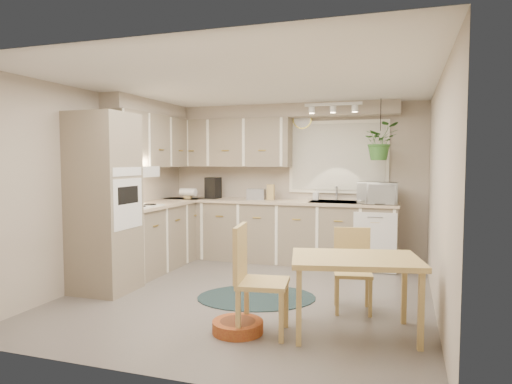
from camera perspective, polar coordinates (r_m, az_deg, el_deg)
floor at (r=5.39m, az=-0.83°, el=-12.73°), size 4.20×4.20×0.00m
ceiling at (r=5.23m, az=-0.85°, el=13.34°), size 4.20×4.20×0.00m
wall_back at (r=7.19m, az=4.64°, el=1.19°), size 4.00×0.04×2.40m
wall_front at (r=3.27m, az=-12.96°, el=-2.27°), size 4.00×0.04×2.40m
wall_left at (r=6.12m, az=-18.82°, el=0.50°), size 0.04×4.20×2.40m
wall_right at (r=4.90m, az=21.85°, el=-0.40°), size 0.04×4.20×2.40m
base_cab_left at (r=6.77m, az=-12.14°, el=-5.46°), size 0.60×1.85×0.90m
base_cab_back at (r=7.03m, az=2.43°, el=-5.02°), size 3.60×0.60×0.90m
counter_left at (r=6.70m, az=-12.13°, el=-1.49°), size 0.64×1.89×0.04m
counter_back at (r=6.96m, az=2.42°, el=-1.21°), size 3.64×0.64×0.04m
oven_stack at (r=5.64m, az=-18.44°, el=-1.30°), size 0.65×0.65×2.10m
wall_oven_face at (r=5.46m, az=-15.74°, el=-1.42°), size 0.02×0.56×0.58m
upper_cab_left at (r=6.85m, az=-12.69°, el=6.19°), size 0.35×2.00×0.75m
upper_cab_back at (r=7.32m, az=-3.34°, el=6.14°), size 2.00×0.35×0.75m
soffit_left at (r=6.90m, az=-12.93°, el=10.13°), size 0.30×2.00×0.20m
soffit_back at (r=7.12m, az=2.81°, el=10.03°), size 3.60×0.30×0.20m
cooktop at (r=6.21m, az=-14.74°, el=-1.74°), size 0.52×0.58×0.02m
range_hood at (r=6.19m, az=-14.97°, el=2.47°), size 0.40×0.60×0.14m
window_blinds at (r=7.02m, az=10.18°, el=4.34°), size 1.40×0.02×1.00m
window_frame at (r=7.03m, az=10.19°, el=4.34°), size 1.50×0.02×1.10m
sink at (r=6.78m, az=9.79°, el=-1.57°), size 0.70×0.48×0.10m
dishwasher_front at (r=6.48m, az=14.61°, el=-6.14°), size 0.58×0.02×0.83m
track_light_bar at (r=6.55m, az=9.61°, el=10.78°), size 0.80×0.04×0.04m
wall_clock at (r=7.14m, az=5.81°, el=9.03°), size 0.30×0.03×0.30m
dining_table at (r=4.25m, az=12.25°, el=-12.54°), size 1.24×0.96×0.70m
chair_left at (r=4.13m, az=0.89°, el=-10.92°), size 0.52×0.52×0.98m
chair_back at (r=4.84m, az=12.01°, el=-9.60°), size 0.46×0.46×0.84m
braided_rug at (r=5.28m, az=0.07°, el=-13.03°), size 1.59×1.37×0.01m
pet_bed at (r=4.28m, az=-2.29°, el=-16.47°), size 0.50×0.50×0.11m
microwave at (r=6.60m, az=14.92°, el=0.16°), size 0.56×0.32×0.37m
soap_bottle at (r=6.97m, az=7.51°, el=-0.72°), size 0.10×0.19×0.08m
hanging_plant at (r=6.59m, az=15.26°, el=5.62°), size 0.64×0.67×0.41m
coffee_maker at (r=7.30m, az=-5.38°, el=0.51°), size 0.21×0.25×0.34m
toaster at (r=7.07m, az=0.04°, el=-0.28°), size 0.29×0.18×0.17m
knife_block at (r=7.03m, az=1.84°, el=-0.02°), size 0.12×0.12×0.24m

